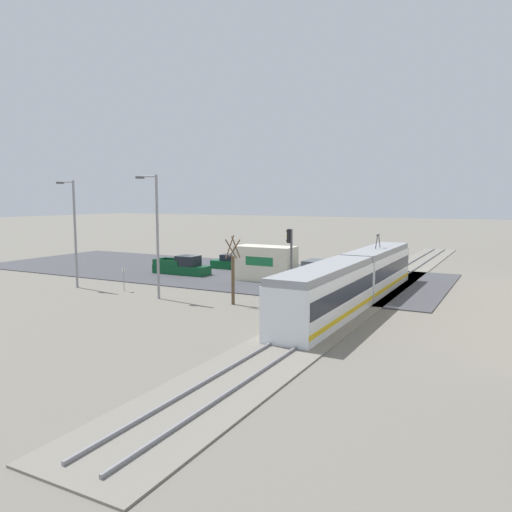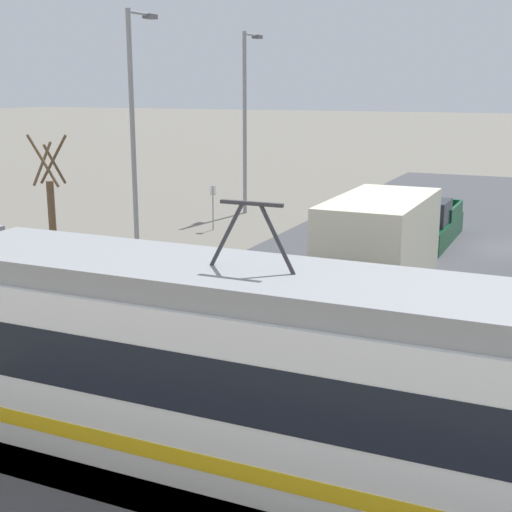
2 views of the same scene
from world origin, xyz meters
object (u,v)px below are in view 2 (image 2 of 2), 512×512
Objects in this scene: box_truck at (367,263)px; no_parking_sign at (213,203)px; street_tree at (52,219)px; street_lamp_near_crossing at (135,116)px; pickup_truck at (427,225)px; street_lamp_mid_block at (246,112)px.

box_truck is 13.65m from no_parking_sign.
street_tree is 7.02m from street_lamp_near_crossing.
box_truck reaches higher than pickup_truck.
street_tree is at bearing 6.87° from box_truck.
box_truck is 10.50m from pickup_truck.
no_parking_sign is at bearing -91.58° from street_tree.
street_tree is 0.53× the size of street_lamp_near_crossing.
street_lamp_near_crossing is at bearing -24.47° from box_truck.
box_truck is at bearing 136.47° from no_parking_sign.
box_truck is at bearing -173.13° from street_tree.
pickup_truck is at bearing -153.10° from street_lamp_near_crossing.
pickup_truck is 1.17× the size of street_tree.
pickup_truck is at bearing 159.24° from street_lamp_mid_block.
box_truck is 10.29m from street_tree.
street_lamp_mid_block is at bearing -88.86° from street_tree.
no_parking_sign is at bearing -104.72° from street_lamp_near_crossing.
street_lamp_near_crossing is 6.09m from no_parking_sign.
box_truck is 12.71m from street_lamp_near_crossing.
street_lamp_near_crossing is 9.31m from street_lamp_mid_block.
pickup_truck is at bearing -130.14° from street_tree.
pickup_truck is at bearing -88.19° from box_truck.
no_parking_sign is at bearing -43.53° from box_truck.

